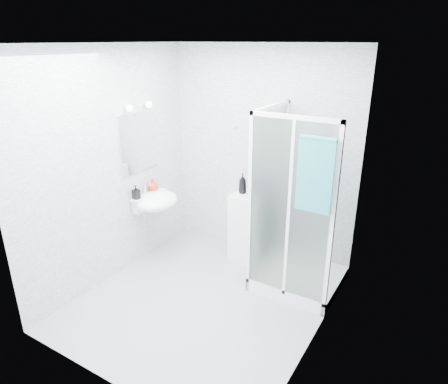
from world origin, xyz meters
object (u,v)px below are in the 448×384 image
Objects in this scene: shampoo_bottle_a at (243,184)px; shower_enclosure at (291,250)px; hand_towel at (315,173)px; wall_basin at (155,201)px; storage_cabinet at (247,228)px; shampoo_bottle_b at (255,184)px; soap_dispenser_orange at (153,185)px; soap_dispenser_black at (136,192)px.

shower_enclosure is at bearing -19.12° from shampoo_bottle_a.
shower_enclosure is 2.81× the size of hand_towel.
storage_cabinet is (0.97, 0.57, -0.36)m from wall_basin.
shower_enclosure is at bearing 10.81° from wall_basin.
shampoo_bottle_b is (0.15, 0.03, 0.01)m from shampoo_bottle_a.
hand_towel is at bearing -31.94° from storage_cabinet.
wall_basin is at bearing -146.63° from shampoo_bottle_a.
wall_basin is 2.14× the size of shampoo_bottle_b.
shower_enclosure reaches higher than hand_towel.
soap_dispenser_black is (0.00, -0.30, 0.00)m from soap_dispenser_orange.
wall_basin is at bearing 177.54° from hand_towel.
soap_dispenser_black reaches higher than soap_dispenser_orange.
soap_dispenser_black is (-2.10, -0.10, -0.57)m from hand_towel.
shower_enclosure is at bearing -25.86° from shampoo_bottle_b.
wall_basin is 2.11m from hand_towel.
storage_cabinet is 0.57m from shampoo_bottle_a.
soap_dispenser_orange is (-1.16, -0.50, -0.07)m from shampoo_bottle_b.
shower_enclosure is 0.89m from shampoo_bottle_b.
storage_cabinet is 1.24× the size of hand_towel.
shampoo_bottle_b is at bearing 12.06° from shampoo_bottle_a.
shampoo_bottle_b is (0.07, 0.04, 0.57)m from storage_cabinet.
wall_basin is 0.27m from soap_dispenser_black.
soap_dispenser_black is at bearing -123.76° from wall_basin.
shower_enclosure reaches higher than shampoo_bottle_a.
soap_dispenser_orange reaches higher than wall_basin.
storage_cabinet is 1.29m from soap_dispenser_orange.
hand_towel is at bearing -51.06° from shower_enclosure.
soap_dispenser_black is at bearing -144.28° from storage_cabinet.
shower_enclosure is at bearing 15.75° from soap_dispenser_black.
shampoo_bottle_b is (1.04, 0.62, 0.21)m from wall_basin.
soap_dispenser_black reaches higher than storage_cabinet.
soap_dispenser_orange is at bearing -155.22° from shampoo_bottle_a.
shampoo_bottle_a is 1.49× the size of soap_dispenser_orange.
shower_enclosure is at bearing 6.38° from soap_dispenser_orange.
soap_dispenser_black is at bearing -145.40° from shampoo_bottle_b.
storage_cabinet is 5.22× the size of soap_dispenser_black.
hand_towel is (1.01, -0.66, 1.07)m from storage_cabinet.
storage_cabinet is at bearing 34.68° from soap_dispenser_black.
shampoo_bottle_a is at bearing 33.37° from wall_basin.
shower_enclosure is at bearing 128.94° from hand_towel.
storage_cabinet is 3.55× the size of shampoo_bottle_a.
shampoo_bottle_b is (-0.94, 0.70, -0.50)m from hand_towel.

